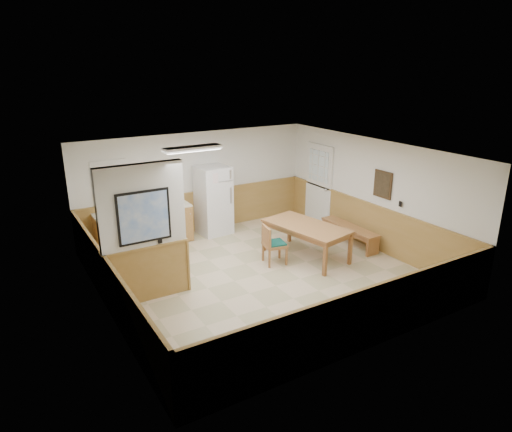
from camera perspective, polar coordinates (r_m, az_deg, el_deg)
ground at (r=9.34m, az=0.49°, el=-7.29°), size 6.00×6.00×0.00m
ceiling at (r=8.54m, az=0.53°, el=7.96°), size 6.00×6.00×0.02m
back_wall at (r=11.42m, az=-7.41°, el=4.14°), size 6.00×0.02×2.50m
right_wall at (r=10.67m, az=14.39°, el=2.66°), size 0.02×6.00×2.50m
left_wall at (r=7.82m, az=-18.62°, el=-3.66°), size 0.02×6.00×2.50m
wainscot_back at (r=11.61m, az=-7.21°, el=0.54°), size 6.00×0.04×1.00m
wainscot_right at (r=10.88m, az=14.00°, el=-1.15°), size 0.04×6.00×1.00m
wainscot_left at (r=8.13m, az=-17.94°, el=-8.53°), size 0.04×6.00×1.00m
partition_wall at (r=8.17m, az=-13.82°, el=-2.37°), size 1.50×0.20×2.50m
kitchen_counter at (r=10.95m, az=-12.33°, el=-1.10°), size 2.20×0.61×1.00m
exterior_door at (r=12.05m, az=7.83°, el=3.93°), size 0.07×1.02×2.15m
kitchen_window at (r=10.69m, az=-17.78°, el=4.05°), size 0.80×0.04×1.00m
wall_painting at (r=10.37m, az=15.56°, el=3.82°), size 0.04×0.50×0.60m
fluorescent_fixture at (r=9.33m, az=-7.95°, el=8.36°), size 1.20×0.30×0.09m
refrigerator at (r=11.31m, az=-5.34°, el=1.97°), size 0.80×0.75×1.70m
dining_table at (r=9.93m, az=6.29°, el=-1.62°), size 1.30×2.04×0.75m
dining_bench at (r=10.92m, az=11.59°, el=-1.75°), size 0.38×1.66×0.45m
dining_chair at (r=9.62m, az=1.87°, el=-3.26°), size 0.69×0.53×0.85m
fire_extinguisher at (r=10.90m, az=-10.20°, el=2.39°), size 0.14×0.14×0.42m
soap_bottle at (r=10.49m, az=-17.59°, el=0.71°), size 0.07×0.07×0.22m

